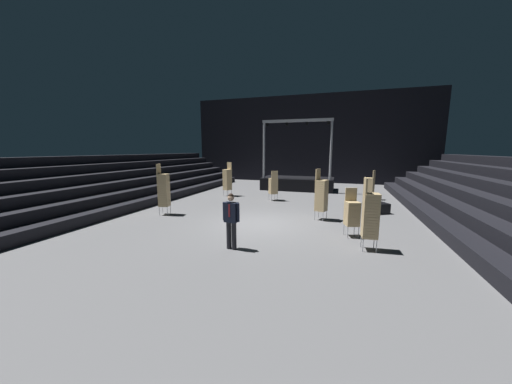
# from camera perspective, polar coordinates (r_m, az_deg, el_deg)

# --- Properties ---
(ground_plane) EXTENTS (22.00, 30.00, 0.10)m
(ground_plane) POSITION_cam_1_polar(r_m,az_deg,el_deg) (11.06, 0.76, -7.04)
(ground_plane) COLOR slate
(arena_end_wall) EXTENTS (22.00, 0.30, 8.00)m
(arena_end_wall) POSITION_cam_1_polar(r_m,az_deg,el_deg) (25.36, 11.05, 11.19)
(arena_end_wall) COLOR black
(arena_end_wall) RESTS_ON ground_plane
(bleacher_bank_left) EXTENTS (4.50, 24.00, 2.70)m
(bleacher_bank_left) POSITION_cam_1_polar(r_m,az_deg,el_deg) (16.38, -28.74, 2.13)
(bleacher_bank_left) COLOR black
(bleacher_bank_left) RESTS_ON ground_plane
(bleacher_bank_right) EXTENTS (4.50, 24.00, 2.70)m
(bleacher_bank_right) POSITION_cam_1_polar(r_m,az_deg,el_deg) (12.59, 44.20, -1.14)
(bleacher_bank_right) COLOR black
(bleacher_bank_right) RESTS_ON ground_plane
(stage_riser) EXTENTS (5.32, 2.66, 5.16)m
(stage_riser) POSITION_cam_1_polar(r_m,az_deg,el_deg) (20.48, 9.02, 2.16)
(stage_riser) COLOR black
(stage_riser) RESTS_ON ground_plane
(man_with_tie) EXTENTS (0.57, 0.27, 1.75)m
(man_with_tie) POSITION_cam_1_polar(r_m,az_deg,el_deg) (8.05, -5.43, -5.61)
(man_with_tie) COLOR black
(man_with_tie) RESTS_ON ground_plane
(chair_stack_front_left) EXTENTS (0.56, 0.56, 2.22)m
(chair_stack_front_left) POSITION_cam_1_polar(r_m,az_deg,el_deg) (11.70, 13.98, -0.58)
(chair_stack_front_left) COLOR #B2B5BA
(chair_stack_front_left) RESTS_ON ground_plane
(chair_stack_front_right) EXTENTS (0.54, 0.54, 2.39)m
(chair_stack_front_right) POSITION_cam_1_polar(r_m,az_deg,el_deg) (13.00, -19.41, 0.50)
(chair_stack_front_right) COLOR #B2B5BA
(chair_stack_front_right) RESTS_ON ground_plane
(chair_stack_mid_left) EXTENTS (0.59, 0.59, 2.22)m
(chair_stack_mid_left) POSITION_cam_1_polar(r_m,az_deg,el_deg) (17.42, -6.23, 2.77)
(chair_stack_mid_left) COLOR #B2B5BA
(chair_stack_mid_left) RESTS_ON ground_plane
(chair_stack_mid_right) EXTENTS (0.56, 0.56, 1.71)m
(chair_stack_mid_right) POSITION_cam_1_polar(r_m,az_deg,el_deg) (9.81, 20.11, -4.22)
(chair_stack_mid_right) COLOR #B2B5BA
(chair_stack_mid_right) RESTS_ON ground_plane
(chair_stack_mid_centre) EXTENTS (0.57, 0.57, 1.79)m
(chair_stack_mid_centre) POSITION_cam_1_polar(r_m,az_deg,el_deg) (17.61, 23.53, 1.44)
(chair_stack_mid_centre) COLOR #B2B5BA
(chair_stack_mid_centre) RESTS_ON ground_plane
(chair_stack_rear_left) EXTENTS (0.47, 0.47, 2.22)m
(chair_stack_rear_left) POSITION_cam_1_polar(r_m,az_deg,el_deg) (8.61, 23.56, -4.54)
(chair_stack_rear_left) COLOR #B2B5BA
(chair_stack_rear_left) RESTS_ON ground_plane
(chair_stack_rear_right) EXTENTS (0.62, 0.62, 1.79)m
(chair_stack_rear_right) POSITION_cam_1_polar(r_m,az_deg,el_deg) (15.83, 3.76, 1.40)
(chair_stack_rear_right) COLOR #B2B5BA
(chair_stack_rear_right) RESTS_ON ground_plane
(equipment_road_case) EXTENTS (1.08, 0.96, 0.49)m
(equipment_road_case) POSITION_cam_1_polar(r_m,az_deg,el_deg) (13.99, 25.00, -3.21)
(equipment_road_case) COLOR black
(equipment_road_case) RESTS_ON ground_plane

